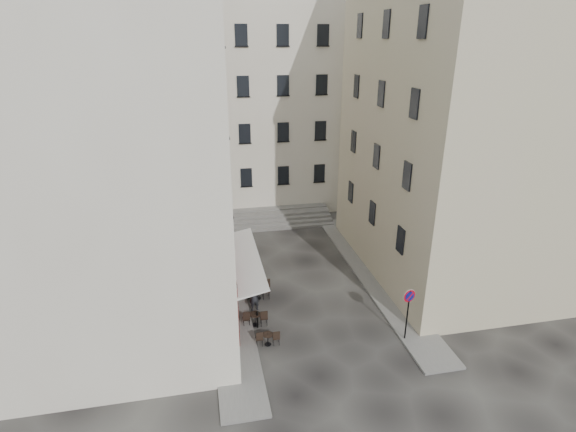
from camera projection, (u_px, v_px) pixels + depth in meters
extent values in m
plane|color=black|center=(314.00, 309.00, 24.59)|extent=(90.00, 90.00, 0.00)
cube|color=slate|center=(226.00, 281.00, 27.38)|extent=(2.00, 22.00, 0.12)
cube|color=slate|center=(371.00, 274.00, 28.13)|extent=(2.00, 18.00, 0.12)
cube|color=beige|center=(92.00, 124.00, 21.67)|extent=(12.00, 16.00, 20.00)
cube|color=#C6BC93|center=(475.00, 126.00, 26.37)|extent=(12.00, 14.00, 18.00)
cube|color=beige|center=(249.00, 98.00, 38.35)|extent=(18.00, 10.00, 18.00)
cube|color=#460C0A|center=(230.00, 281.00, 24.03)|extent=(0.25, 7.00, 3.50)
cube|color=black|center=(231.00, 286.00, 24.17)|extent=(0.06, 3.85, 2.00)
cube|color=white|center=(244.00, 259.00, 23.74)|extent=(1.58, 7.30, 0.41)
cube|color=#605D5B|center=(276.00, 225.00, 35.38)|extent=(9.00, 1.80, 0.20)
cube|color=#605D5B|center=(275.00, 220.00, 35.71)|extent=(9.00, 1.80, 0.20)
cube|color=#605D5B|center=(274.00, 216.00, 36.05)|extent=(9.00, 1.80, 0.20)
cube|color=#605D5B|center=(273.00, 212.00, 36.39)|extent=(9.00, 1.80, 0.20)
cylinder|color=black|center=(257.00, 320.00, 22.91)|extent=(0.10, 0.10, 0.90)
sphere|color=black|center=(257.00, 312.00, 22.74)|extent=(0.12, 0.12, 0.12)
cylinder|color=black|center=(249.00, 285.00, 26.10)|extent=(0.10, 0.10, 0.90)
sphere|color=black|center=(249.00, 278.00, 25.92)|extent=(0.12, 0.12, 0.12)
cylinder|color=black|center=(243.00, 258.00, 29.28)|extent=(0.10, 0.10, 0.90)
sphere|color=black|center=(242.00, 252.00, 29.11)|extent=(0.12, 0.12, 0.12)
cylinder|color=black|center=(407.00, 316.00, 21.59)|extent=(0.07, 0.07, 2.80)
cylinder|color=#AC0B1A|center=(409.00, 296.00, 21.17)|extent=(0.64, 0.15, 0.65)
cylinder|color=navy|center=(410.00, 296.00, 21.15)|extent=(0.47, 0.13, 0.47)
cube|color=#AC0B1A|center=(410.00, 297.00, 21.13)|extent=(0.38, 0.10, 0.38)
cylinder|color=black|center=(268.00, 344.00, 21.71)|extent=(0.32, 0.32, 0.02)
cylinder|color=black|center=(268.00, 339.00, 21.60)|extent=(0.04, 0.04, 0.62)
cylinder|color=black|center=(268.00, 334.00, 21.49)|extent=(0.53, 0.53, 0.04)
cube|color=black|center=(276.00, 337.00, 21.66)|extent=(0.34, 0.34, 0.80)
cube|color=black|center=(259.00, 338.00, 21.59)|extent=(0.34, 0.34, 0.80)
cylinder|color=black|center=(255.00, 325.00, 23.17)|extent=(0.36, 0.36, 0.02)
cylinder|color=black|center=(255.00, 319.00, 23.04)|extent=(0.05, 0.05, 0.69)
cylinder|color=black|center=(255.00, 314.00, 22.93)|extent=(0.59, 0.59, 0.04)
cube|color=black|center=(264.00, 318.00, 23.11)|extent=(0.38, 0.38, 0.89)
cube|color=black|center=(246.00, 319.00, 23.03)|extent=(0.38, 0.38, 0.89)
cylinder|color=black|center=(257.00, 298.00, 25.52)|extent=(0.39, 0.39, 0.02)
cylinder|color=black|center=(257.00, 293.00, 25.39)|extent=(0.05, 0.05, 0.76)
cylinder|color=black|center=(257.00, 287.00, 25.26)|extent=(0.65, 0.65, 0.04)
cube|color=black|center=(266.00, 291.00, 25.46)|extent=(0.41, 0.41, 0.97)
cube|color=black|center=(249.00, 292.00, 25.38)|extent=(0.41, 0.41, 0.97)
cylinder|color=black|center=(259.00, 292.00, 26.13)|extent=(0.37, 0.37, 0.02)
cylinder|color=black|center=(258.00, 287.00, 26.01)|extent=(0.05, 0.05, 0.72)
cylinder|color=black|center=(258.00, 282.00, 25.88)|extent=(0.62, 0.62, 0.04)
cube|color=black|center=(266.00, 285.00, 26.07)|extent=(0.39, 0.39, 0.92)
cube|color=black|center=(250.00, 286.00, 25.99)|extent=(0.39, 0.39, 0.92)
cylinder|color=black|center=(246.00, 273.00, 28.22)|extent=(0.39, 0.39, 0.02)
cylinder|color=black|center=(246.00, 268.00, 28.09)|extent=(0.05, 0.05, 0.76)
cylinder|color=black|center=(245.00, 263.00, 27.96)|extent=(0.66, 0.66, 0.04)
cube|color=black|center=(253.00, 266.00, 28.16)|extent=(0.41, 0.41, 0.98)
cube|color=black|center=(238.00, 267.00, 28.08)|extent=(0.41, 0.41, 0.98)
imported|color=#222227|center=(254.00, 297.00, 24.25)|extent=(0.64, 0.48, 1.58)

